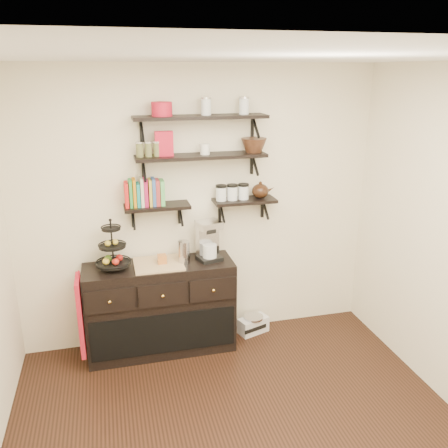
# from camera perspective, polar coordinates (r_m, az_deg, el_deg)

# --- Properties ---
(ceiling) EXTENTS (3.50, 3.50, 0.02)m
(ceiling) POSITION_cam_1_polar(r_m,az_deg,el_deg) (2.73, 4.14, 19.41)
(ceiling) COLOR white
(ceiling) RESTS_ON back_wall
(back_wall) EXTENTS (3.50, 0.02, 2.70)m
(back_wall) POSITION_cam_1_polar(r_m,az_deg,el_deg) (4.61, -2.99, 1.87)
(back_wall) COLOR white
(back_wall) RESTS_ON ground
(shelf_top) EXTENTS (1.20, 0.27, 0.23)m
(shelf_top) POSITION_cam_1_polar(r_m,az_deg,el_deg) (4.32, -2.84, 12.70)
(shelf_top) COLOR black
(shelf_top) RESTS_ON back_wall
(shelf_mid) EXTENTS (1.20, 0.27, 0.23)m
(shelf_mid) POSITION_cam_1_polar(r_m,az_deg,el_deg) (4.36, -2.77, 8.12)
(shelf_mid) COLOR black
(shelf_mid) RESTS_ON back_wall
(shelf_low_left) EXTENTS (0.60, 0.25, 0.23)m
(shelf_low_left) POSITION_cam_1_polar(r_m,az_deg,el_deg) (4.42, -8.06, 2.04)
(shelf_low_left) COLOR black
(shelf_low_left) RESTS_ON back_wall
(shelf_low_right) EXTENTS (0.60, 0.25, 0.23)m
(shelf_low_right) POSITION_cam_1_polar(r_m,az_deg,el_deg) (4.58, 2.45, 2.77)
(shelf_low_right) COLOR black
(shelf_low_right) RESTS_ON back_wall
(cookbooks) EXTENTS (0.36, 0.15, 0.26)m
(cookbooks) POSITION_cam_1_polar(r_m,az_deg,el_deg) (4.37, -9.29, 3.67)
(cookbooks) COLOR red
(cookbooks) RESTS_ON shelf_low_left
(glass_canisters) EXTENTS (0.32, 0.10, 0.13)m
(glass_canisters) POSITION_cam_1_polar(r_m,az_deg,el_deg) (4.52, 1.01, 3.73)
(glass_canisters) COLOR silver
(glass_canisters) RESTS_ON shelf_low_right
(sideboard) EXTENTS (1.40, 0.50, 0.92)m
(sideboard) POSITION_cam_1_polar(r_m,az_deg,el_deg) (4.67, -7.63, -9.94)
(sideboard) COLOR black
(sideboard) RESTS_ON floor
(fruit_stand) EXTENTS (0.31, 0.31, 0.46)m
(fruit_stand) POSITION_cam_1_polar(r_m,az_deg,el_deg) (4.41, -13.20, -3.38)
(fruit_stand) COLOR black
(fruit_stand) RESTS_ON sideboard
(candle) EXTENTS (0.08, 0.08, 0.08)m
(candle) POSITION_cam_1_polar(r_m,az_deg,el_deg) (4.46, -7.47, -4.18)
(candle) COLOR #AD6227
(candle) RESTS_ON sideboard
(coffee_maker) EXTENTS (0.25, 0.25, 0.39)m
(coffee_maker) POSITION_cam_1_polar(r_m,az_deg,el_deg) (4.51, -1.88, -2.04)
(coffee_maker) COLOR black
(coffee_maker) RESTS_ON sideboard
(thermal_carafe) EXTENTS (0.11, 0.11, 0.22)m
(thermal_carafe) POSITION_cam_1_polar(r_m,az_deg,el_deg) (4.45, -4.86, -3.41)
(thermal_carafe) COLOR silver
(thermal_carafe) RESTS_ON sideboard
(apron) EXTENTS (0.04, 0.31, 0.73)m
(apron) POSITION_cam_1_polar(r_m,az_deg,el_deg) (4.55, -16.84, -10.47)
(apron) COLOR #AB1222
(apron) RESTS_ON sideboard
(radio) EXTENTS (0.34, 0.26, 0.19)m
(radio) POSITION_cam_1_polar(r_m,az_deg,el_deg) (5.09, 3.54, -11.95)
(radio) COLOR silver
(radio) RESTS_ON floor
(recipe_box) EXTENTS (0.16, 0.07, 0.22)m
(recipe_box) POSITION_cam_1_polar(r_m,az_deg,el_deg) (4.29, -7.22, 9.56)
(recipe_box) COLOR red
(recipe_box) RESTS_ON shelf_mid
(walnut_bowl) EXTENTS (0.24, 0.24, 0.13)m
(walnut_bowl) POSITION_cam_1_polar(r_m,az_deg,el_deg) (4.47, 3.60, 9.43)
(walnut_bowl) COLOR black
(walnut_bowl) RESTS_ON shelf_mid
(ramekins) EXTENTS (0.09, 0.09, 0.10)m
(ramekins) POSITION_cam_1_polar(r_m,az_deg,el_deg) (4.36, -2.32, 8.99)
(ramekins) COLOR white
(ramekins) RESTS_ON shelf_mid
(teapot) EXTENTS (0.25, 0.21, 0.16)m
(teapot) POSITION_cam_1_polar(r_m,az_deg,el_deg) (4.59, 4.39, 4.14)
(teapot) COLOR black
(teapot) RESTS_ON shelf_low_right
(red_pot) EXTENTS (0.18, 0.18, 0.12)m
(red_pot) POSITION_cam_1_polar(r_m,az_deg,el_deg) (4.25, -7.49, 13.55)
(red_pot) COLOR red
(red_pot) RESTS_ON shelf_top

